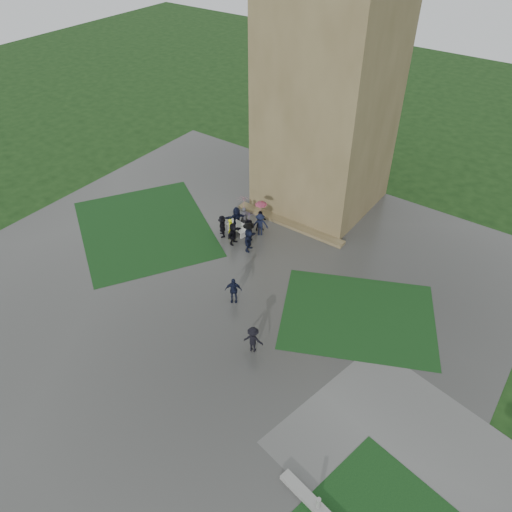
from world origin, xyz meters
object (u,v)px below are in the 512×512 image
Objects in this scene: tower at (329,89)px; pedestrian_near at (253,339)px; pedestrian_mid at (233,290)px; bench at (237,227)px.

tower reaches higher than pedestrian_near.
bench is at bearing 91.65° from pedestrian_mid.
bench is at bearing -108.77° from tower.
pedestrian_near reaches higher than bench.
tower is 18.45m from pedestrian_near.
pedestrian_mid is at bearing -83.00° from tower.
pedestrian_near is at bearing -72.67° from tower.
pedestrian_mid is at bearing -54.91° from pedestrian_near.
tower is at bearing 63.09° from pedestrian_mid.
bench is 7.19m from pedestrian_mid.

